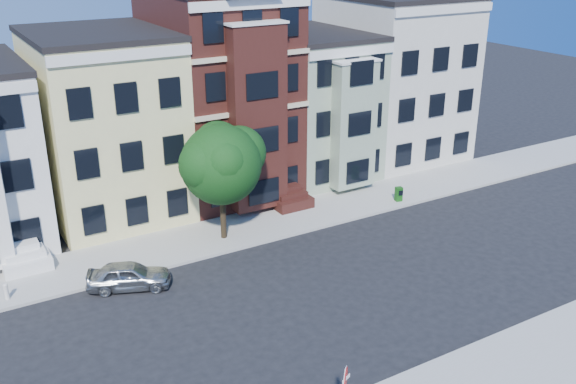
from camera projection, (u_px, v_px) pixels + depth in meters
ground at (358, 286)px, 29.36m from camera, size 120.00×120.00×0.00m
far_sidewalk at (273, 222)px, 35.72m from camera, size 60.00×4.00×0.15m
near_sidewalk at (491, 382)px, 22.95m from camera, size 60.00×4.00×0.15m
house_yellow at (105, 127)px, 35.76m from camera, size 7.00×9.00×10.00m
house_brown at (219, 94)px, 38.69m from camera, size 7.00×9.00×12.00m
house_green at (309, 105)px, 42.33m from camera, size 6.00×9.00×9.00m
house_cream at (393, 79)px, 45.26m from camera, size 8.00×9.00×11.00m
street_tree at (221, 170)px, 32.38m from camera, size 6.89×6.89×7.57m
parked_car at (129, 276)px, 29.00m from camera, size 4.02×2.83×1.27m
newspaper_box at (399, 194)px, 38.26m from camera, size 0.45×0.42×0.86m
fire_hydrant at (7, 293)px, 27.96m from camera, size 0.27×0.27×0.61m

